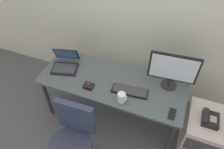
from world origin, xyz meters
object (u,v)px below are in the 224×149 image
at_px(trackball_mouse, 89,86).
at_px(cell_phone, 172,114).
at_px(keyboard, 130,91).
at_px(desk_phone, 210,119).
at_px(coffee_mug, 122,97).
at_px(laptop, 65,63).
at_px(file_cabinet, 201,133).
at_px(office_chair, 74,143).
at_px(monitor_main, 173,69).

relative_size(trackball_mouse, cell_phone, 0.77).
bearing_deg(keyboard, desk_phone, 0.84).
xyz_separation_m(trackball_mouse, coffee_mug, (0.42, -0.05, 0.03)).
xyz_separation_m(desk_phone, laptop, (-1.77, 0.09, 0.13)).
relative_size(file_cabinet, cell_phone, 4.17).
bearing_deg(coffee_mug, file_cabinet, 10.89).
bearing_deg(cell_phone, laptop, 172.62).
distance_m(keyboard, trackball_mouse, 0.48).
xyz_separation_m(office_chair, coffee_mug, (0.35, 0.52, 0.33)).
height_order(monitor_main, keyboard, monitor_main).
height_order(file_cabinet, monitor_main, monitor_main).
bearing_deg(desk_phone, office_chair, -151.98).
distance_m(desk_phone, keyboard, 0.89).
distance_m(monitor_main, keyboard, 0.53).
height_order(keyboard, trackball_mouse, trackball_mouse).
relative_size(office_chair, coffee_mug, 8.37).
xyz_separation_m(keyboard, laptop, (-0.88, 0.11, 0.04)).
height_order(desk_phone, cell_phone, cell_phone).
xyz_separation_m(file_cabinet, office_chair, (-1.29, -0.70, 0.14)).
bearing_deg(desk_phone, keyboard, -179.16).
relative_size(laptop, coffee_mug, 3.34).
bearing_deg(monitor_main, keyboard, -146.80).
height_order(monitor_main, coffee_mug, monitor_main).
bearing_deg(coffee_mug, monitor_main, 43.02).
distance_m(laptop, coffee_mug, 0.87).
xyz_separation_m(office_chair, laptop, (-0.48, 0.78, 0.32)).
bearing_deg(keyboard, office_chair, -120.61).
bearing_deg(desk_phone, file_cabinet, 63.22).
xyz_separation_m(monitor_main, laptop, (-1.27, -0.15, -0.21)).
relative_size(desk_phone, monitor_main, 0.38).
xyz_separation_m(desk_phone, office_chair, (-1.28, -0.68, -0.19)).
distance_m(file_cabinet, monitor_main, 0.87).
bearing_deg(office_chair, cell_phone, 31.28).
xyz_separation_m(desk_phone, coffee_mug, (-0.93, -0.16, 0.13)).
bearing_deg(keyboard, laptop, 173.10).
relative_size(file_cabinet, trackball_mouse, 5.38).
xyz_separation_m(office_chair, cell_phone, (0.89, 0.54, 0.28)).
relative_size(office_chair, keyboard, 2.25).
relative_size(monitor_main, coffee_mug, 4.66).
bearing_deg(trackball_mouse, keyboard, 12.50).
xyz_separation_m(keyboard, cell_phone, (0.50, -0.13, -0.01)).
distance_m(monitor_main, laptop, 1.30).
height_order(coffee_mug, cell_phone, coffee_mug).
bearing_deg(coffee_mug, office_chair, -124.06).
bearing_deg(coffee_mug, cell_phone, 2.64).
relative_size(desk_phone, keyboard, 0.48).
bearing_deg(monitor_main, office_chair, -130.36).
distance_m(office_chair, cell_phone, 1.08).
relative_size(file_cabinet, desk_phone, 2.96).
bearing_deg(office_chair, laptop, 121.95).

